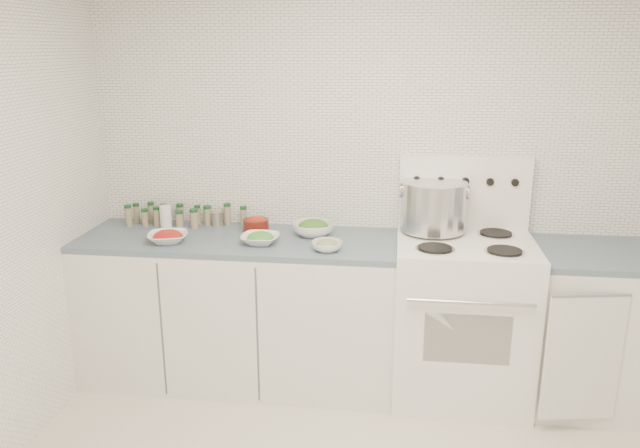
{
  "coord_description": "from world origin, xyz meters",
  "views": [
    {
      "loc": [
        0.09,
        -2.19,
        1.98
      ],
      "look_at": [
        -0.33,
        1.14,
        1.02
      ],
      "focal_mm": 35.0,
      "sensor_mm": 36.0,
      "label": 1
    }
  ],
  "objects_px": {
    "bowl_tomato": "(168,237)",
    "bowl_snowpea": "(260,238)",
    "stock_pot": "(433,204)",
    "stove": "(461,313)"
  },
  "relations": [
    {
      "from": "bowl_tomato",
      "to": "bowl_snowpea",
      "type": "distance_m",
      "value": 0.53
    },
    {
      "from": "stock_pot",
      "to": "stove",
      "type": "bearing_deg",
      "value": -41.02
    },
    {
      "from": "stove",
      "to": "bowl_tomato",
      "type": "height_order",
      "value": "stove"
    },
    {
      "from": "stove",
      "to": "stock_pot",
      "type": "height_order",
      "value": "stove"
    },
    {
      "from": "bowl_tomato",
      "to": "bowl_snowpea",
      "type": "bearing_deg",
      "value": 4.48
    },
    {
      "from": "stock_pot",
      "to": "bowl_tomato",
      "type": "distance_m",
      "value": 1.53
    },
    {
      "from": "stove",
      "to": "bowl_snowpea",
      "type": "bearing_deg",
      "value": -175.62
    },
    {
      "from": "stock_pot",
      "to": "bowl_tomato",
      "type": "height_order",
      "value": "stock_pot"
    },
    {
      "from": "stove",
      "to": "stock_pot",
      "type": "xyz_separation_m",
      "value": [
        -0.18,
        0.16,
        0.6
      ]
    },
    {
      "from": "bowl_tomato",
      "to": "bowl_snowpea",
      "type": "xyz_separation_m",
      "value": [
        0.53,
        0.04,
        -0.0
      ]
    }
  ]
}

